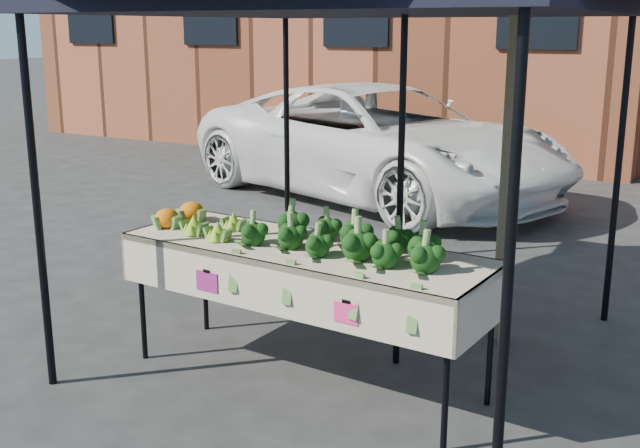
{
  "coord_description": "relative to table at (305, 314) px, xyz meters",
  "views": [
    {
      "loc": [
        2.49,
        -3.98,
        2.22
      ],
      "look_at": [
        0.13,
        0.25,
        1.0
      ],
      "focal_mm": 43.8,
      "sensor_mm": 36.0,
      "label": 1
    }
  ],
  "objects": [
    {
      "name": "broccoli_heap",
      "position": [
        0.27,
        0.03,
        0.56
      ],
      "size": [
        1.34,
        0.54,
        0.23
      ],
      "primitive_type": "ellipsoid",
      "color": "black",
      "rests_on": "table"
    },
    {
      "name": "canopy",
      "position": [
        0.06,
        0.61,
        0.92
      ],
      "size": [
        3.16,
        3.16,
        2.74
      ],
      "primitive_type": null,
      "color": "black",
      "rests_on": "ground"
    },
    {
      "name": "ground",
      "position": [
        -0.13,
        -0.05,
        -0.45
      ],
      "size": [
        90.0,
        90.0,
        0.0
      ],
      "primitive_type": "plane",
      "color": "#242426"
    },
    {
      "name": "cauliflower_pair",
      "position": [
        -1.04,
        0.07,
        0.53
      ],
      "size": [
        0.2,
        0.4,
        0.16
      ],
      "primitive_type": "ellipsoid",
      "color": "orange",
      "rests_on": "table"
    },
    {
      "name": "street_tree",
      "position": [
        0.9,
        1.32,
        1.56
      ],
      "size": [
        2.04,
        2.04,
        4.03
      ],
      "primitive_type": null,
      "color": "#1E4C14",
      "rests_on": "ground"
    },
    {
      "name": "romanesco_cluster",
      "position": [
        -0.67,
        -0.01,
        0.54
      ],
      "size": [
        0.4,
        0.44,
        0.17
      ],
      "primitive_type": "ellipsoid",
      "color": "#80B830",
      "rests_on": "table"
    },
    {
      "name": "table",
      "position": [
        0.0,
        0.0,
        0.0
      ],
      "size": [
        2.45,
        0.96,
        0.9
      ],
      "color": "beige",
      "rests_on": "ground"
    }
  ]
}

